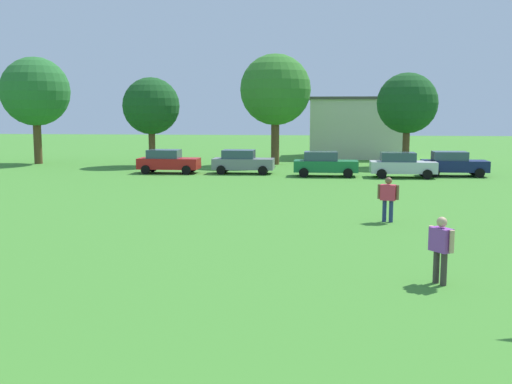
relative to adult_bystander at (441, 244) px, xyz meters
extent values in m
plane|color=#42842D|center=(-7.53, 18.09, -1.04)|extent=(160.00, 160.00, 0.00)
cylinder|color=#3F3833|center=(-0.07, 0.10, -0.61)|extent=(0.16, 0.16, 0.85)
cylinder|color=#3F3833|center=(0.07, -0.10, -0.61)|extent=(0.16, 0.16, 0.85)
cube|color=purple|center=(0.00, 0.00, 0.12)|extent=(0.59, 0.65, 0.60)
cylinder|color=tan|center=(-0.20, 0.29, 0.14)|extent=(0.12, 0.12, 0.57)
cylinder|color=tan|center=(0.20, -0.29, 0.14)|extent=(0.12, 0.12, 0.57)
sphere|color=tan|center=(0.00, 0.00, 0.58)|extent=(0.27, 0.27, 0.27)
cylinder|color=navy|center=(-0.30, 8.77, -0.60)|extent=(0.16, 0.16, 0.88)
cylinder|color=navy|center=(-0.55, 8.85, -0.60)|extent=(0.16, 0.16, 0.88)
cube|color=#D8334C|center=(-0.43, 8.81, 0.15)|extent=(0.66, 0.49, 0.62)
cylinder|color=brown|center=(-0.08, 8.71, 0.17)|extent=(0.13, 0.13, 0.59)
cylinder|color=brown|center=(-0.77, 8.92, 0.17)|extent=(0.13, 0.13, 0.59)
sphere|color=brown|center=(-0.43, 8.81, 0.62)|extent=(0.27, 0.27, 0.27)
cube|color=red|center=(-13.98, 26.73, -0.34)|extent=(4.30, 1.80, 0.76)
cube|color=#334756|center=(-14.32, 26.73, 0.34)|extent=(2.24, 1.58, 0.60)
cylinder|color=black|center=(-12.51, 27.63, -0.72)|extent=(0.64, 0.22, 0.64)
cylinder|color=black|center=(-12.51, 25.83, -0.72)|extent=(0.64, 0.22, 0.64)
cylinder|color=black|center=(-15.44, 27.63, -0.72)|extent=(0.64, 0.22, 0.64)
cylinder|color=black|center=(-15.44, 25.83, -0.72)|extent=(0.64, 0.22, 0.64)
cube|color=slate|center=(-8.66, 27.06, -0.34)|extent=(4.30, 1.80, 0.76)
cube|color=#334756|center=(-9.00, 27.06, 0.34)|extent=(2.24, 1.58, 0.60)
cylinder|color=black|center=(-7.20, 27.96, -0.72)|extent=(0.64, 0.22, 0.64)
cylinder|color=black|center=(-7.20, 26.16, -0.72)|extent=(0.64, 0.22, 0.64)
cylinder|color=black|center=(-10.12, 27.96, -0.72)|extent=(0.64, 0.22, 0.64)
cylinder|color=black|center=(-10.12, 26.16, -0.72)|extent=(0.64, 0.22, 0.64)
cube|color=#196B38|center=(-2.85, 25.89, -0.34)|extent=(4.30, 1.80, 0.76)
cube|color=#334756|center=(-3.19, 25.89, 0.34)|extent=(2.24, 1.58, 0.60)
cylinder|color=black|center=(-1.39, 26.79, -0.72)|extent=(0.64, 0.22, 0.64)
cylinder|color=black|center=(-1.39, 24.99, -0.72)|extent=(0.64, 0.22, 0.64)
cylinder|color=black|center=(-4.31, 26.79, -0.72)|extent=(0.64, 0.22, 0.64)
cylinder|color=black|center=(-4.31, 24.99, -0.72)|extent=(0.64, 0.22, 0.64)
cube|color=silver|center=(2.26, 25.68, -0.34)|extent=(4.30, 1.80, 0.76)
cube|color=#334756|center=(1.91, 25.68, 0.34)|extent=(2.24, 1.58, 0.60)
cylinder|color=black|center=(3.72, 26.58, -0.72)|extent=(0.64, 0.22, 0.64)
cylinder|color=black|center=(3.72, 24.78, -0.72)|extent=(0.64, 0.22, 0.64)
cylinder|color=black|center=(0.79, 26.58, -0.72)|extent=(0.64, 0.22, 0.64)
cylinder|color=black|center=(0.79, 24.78, -0.72)|extent=(0.64, 0.22, 0.64)
cube|color=#141E4C|center=(5.86, 26.95, -0.34)|extent=(4.30, 1.80, 0.76)
cube|color=#334756|center=(5.51, 26.95, 0.34)|extent=(2.24, 1.58, 0.60)
cylinder|color=black|center=(7.32, 27.85, -0.72)|extent=(0.64, 0.22, 0.64)
cylinder|color=black|center=(7.32, 26.05, -0.72)|extent=(0.64, 0.22, 0.64)
cylinder|color=black|center=(4.40, 27.85, -0.72)|extent=(0.64, 0.22, 0.64)
cylinder|color=black|center=(4.40, 26.05, -0.72)|extent=(0.64, 0.22, 0.64)
cylinder|color=brown|center=(-26.97, 33.32, 0.77)|extent=(0.67, 0.67, 3.61)
sphere|color=#286B2D|center=(-26.97, 33.32, 5.00)|extent=(5.70, 5.70, 5.70)
cylinder|color=brown|center=(-16.85, 32.47, 0.41)|extent=(0.53, 0.53, 2.89)
sphere|color=#194C1E|center=(-16.85, 32.47, 3.79)|extent=(4.56, 4.56, 4.56)
cylinder|color=brown|center=(-7.04, 34.81, 0.81)|extent=(0.68, 0.68, 3.69)
sphere|color=#337528|center=(-7.04, 34.81, 5.13)|extent=(5.82, 5.82, 5.82)
cylinder|color=brown|center=(3.46, 33.69, 0.47)|extent=(0.55, 0.55, 3.01)
sphere|color=#194C1E|center=(3.46, 33.69, 4.00)|extent=(4.76, 4.76, 4.76)
cube|color=beige|center=(-0.04, 44.18, 1.70)|extent=(8.52, 7.97, 5.47)
cube|color=#4C4742|center=(-0.04, 44.18, 4.56)|extent=(8.86, 8.29, 0.24)
camera|label=1|loc=(-2.98, -15.50, 3.34)|focal=42.63mm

